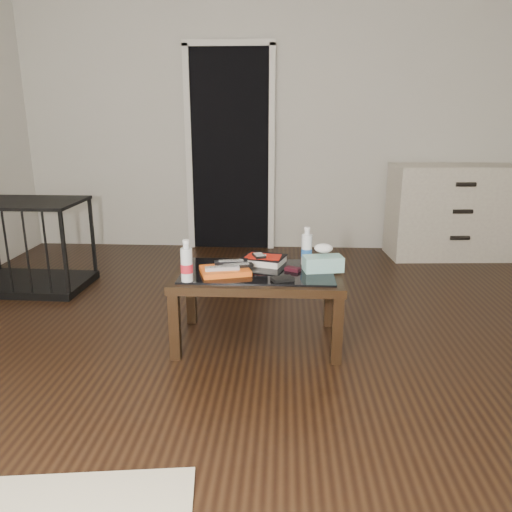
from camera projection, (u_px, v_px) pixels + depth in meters
The scene contains 18 objects.
ground at pixel (256, 355), 2.94m from camera, with size 5.00×5.00×0.00m, color black.
room_shell at pixel (256, 61), 2.49m from camera, with size 5.00×5.00×5.00m.
doorway at pixel (230, 149), 5.04m from camera, with size 0.90×0.08×2.07m.
coffee_table at pixel (258, 280), 3.01m from camera, with size 1.00×0.60×0.46m.
dresser at pixel (453, 212), 4.86m from camera, with size 1.23×0.58×0.90m.
pet_crate at pixel (29, 260), 4.02m from camera, with size 0.92×0.63×0.71m.
magazines at pixel (225, 271), 2.94m from camera, with size 0.28×0.21×0.03m, color orange.
remote_silver at pixel (222, 268), 2.90m from camera, with size 0.20×0.05×0.02m, color #A1A1A5.
remote_black_front at pixel (236, 266), 2.95m from camera, with size 0.20×0.05×0.02m, color black.
remote_black_back at pixel (231, 262), 3.02m from camera, with size 0.20×0.05×0.02m, color black.
textbook at pixel (264, 260), 3.13m from camera, with size 0.25×0.20×0.05m, color black.
dvd_mailers at pixel (262, 256), 3.12m from camera, with size 0.19×0.14×0.01m, color red.
ipod at pixel (259, 255), 3.09m from camera, with size 0.06×0.10×0.02m, color black.
flip_phone at pixel (293, 269), 2.98m from camera, with size 0.09×0.05×0.02m, color black.
wallet at pixel (282, 279), 2.81m from camera, with size 0.12×0.07×0.02m, color black.
water_bottle_left at pixel (187, 261), 2.77m from camera, with size 0.07×0.07×0.24m, color silver.
water_bottle_right at pixel (307, 246), 3.09m from camera, with size 0.07×0.07×0.24m, color white.
tissue_box at pixel (323, 263), 2.98m from camera, with size 0.23×0.12×0.09m, color teal.
Camera 1 is at (0.15, -2.66, 1.37)m, focal length 35.00 mm.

